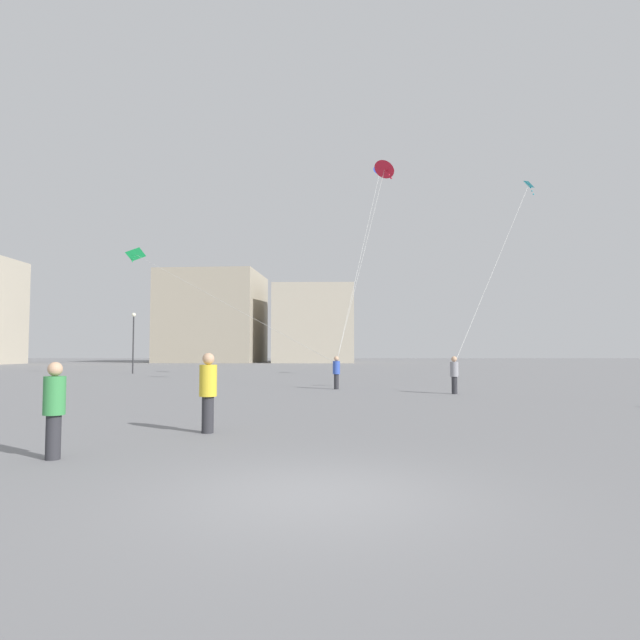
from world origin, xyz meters
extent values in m
plane|color=slate|center=(0.00, 0.00, 0.00)|extent=(300.00, 300.00, 0.00)
cylinder|color=#2D2D33|center=(6.09, 17.30, 0.38)|extent=(0.25, 0.25, 0.77)
cylinder|color=gray|center=(6.09, 17.30, 1.10)|extent=(0.37, 0.37, 0.67)
sphere|color=tan|center=(6.09, 17.30, 1.56)|extent=(0.25, 0.25, 0.25)
cylinder|color=#2D2D33|center=(-4.59, 2.41, 0.39)|extent=(0.25, 0.25, 0.78)
cylinder|color=#388C47|center=(-4.59, 2.41, 1.11)|extent=(0.37, 0.37, 0.68)
sphere|color=tan|center=(-4.59, 2.41, 1.58)|extent=(0.25, 0.25, 0.25)
cylinder|color=#2D2D33|center=(-2.52, 5.53, 0.42)|extent=(0.28, 0.28, 0.85)
cylinder|color=yellow|center=(-2.52, 5.53, 1.21)|extent=(0.40, 0.40, 0.73)
sphere|color=tan|center=(-2.52, 5.53, 1.72)|extent=(0.28, 0.28, 0.28)
cylinder|color=#2D2D33|center=(0.91, 20.41, 0.38)|extent=(0.25, 0.25, 0.75)
cylinder|color=#3351B7|center=(0.91, 20.41, 1.08)|extent=(0.36, 0.36, 0.65)
sphere|color=tan|center=(0.91, 20.41, 1.53)|extent=(0.25, 0.25, 0.25)
cone|color=red|center=(3.67, 22.48, 11.99)|extent=(1.52, 1.50, 0.90)
sphere|color=red|center=(3.77, 22.39, 11.78)|extent=(0.10, 0.10, 0.10)
sphere|color=red|center=(3.88, 22.29, 11.57)|extent=(0.10, 0.10, 0.10)
sphere|color=red|center=(3.98, 22.20, 11.36)|extent=(0.10, 0.10, 0.10)
cylinder|color=silver|center=(2.29, 21.45, 6.65)|extent=(2.78, 2.09, 10.70)
pyramid|color=green|center=(-14.72, 36.27, 9.68)|extent=(1.34, 1.58, 0.79)
sphere|color=green|center=(-14.74, 36.12, 9.45)|extent=(0.10, 0.10, 0.10)
sphere|color=green|center=(-14.77, 35.98, 9.24)|extent=(0.10, 0.10, 0.10)
sphere|color=green|center=(-14.81, 35.85, 9.03)|extent=(0.10, 0.10, 0.10)
cylinder|color=silver|center=(-6.89, 28.33, 5.48)|extent=(15.63, 15.86, 8.38)
pyramid|color=#1EB2C6|center=(14.36, 29.48, 13.31)|extent=(0.91, 1.15, 0.45)
sphere|color=#1EB2C6|center=(14.47, 29.55, 13.08)|extent=(0.10, 0.10, 0.10)
sphere|color=#1EB2C6|center=(14.59, 29.62, 12.87)|extent=(0.10, 0.10, 0.10)
sphere|color=#1EB2C6|center=(14.71, 29.69, 12.66)|extent=(0.10, 0.10, 0.10)
cylinder|color=silver|center=(10.22, 23.39, 7.29)|extent=(8.27, 12.20, 12.00)
cone|color=blue|center=(4.34, 30.64, 14.69)|extent=(1.09, 0.79, 0.92)
sphere|color=blue|center=(4.40, 30.51, 14.48)|extent=(0.10, 0.10, 0.10)
sphere|color=blue|center=(4.45, 30.38, 14.27)|extent=(0.10, 0.10, 0.10)
sphere|color=blue|center=(4.51, 30.25, 14.06)|extent=(0.10, 0.10, 0.10)
cylinder|color=silver|center=(2.63, 25.53, 8.00)|extent=(3.45, 10.24, 13.40)
cube|color=#A39984|center=(-19.00, 90.70, 7.93)|extent=(17.98, 17.98, 15.86)
cube|color=#B2A893|center=(-1.00, 88.70, 6.62)|extent=(13.77, 14.33, 13.25)
cylinder|color=#2D2D30|center=(-15.96, 39.82, 2.45)|extent=(0.12, 0.12, 4.90)
sphere|color=#EAE5C6|center=(-15.96, 39.82, 5.05)|extent=(0.36, 0.36, 0.36)
camera|label=1|loc=(0.09, -7.31, 1.89)|focal=30.83mm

